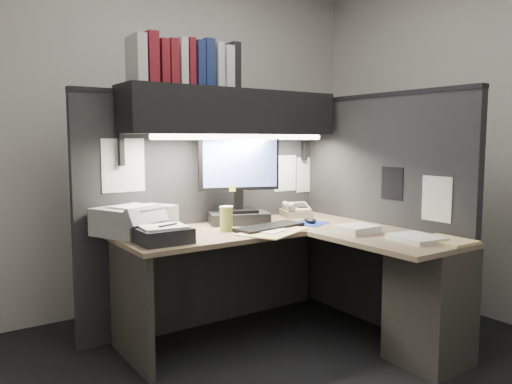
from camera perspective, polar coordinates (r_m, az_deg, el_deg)
floor at (r=3.06m, az=3.18°, el=-19.40°), size 3.50×3.50×0.00m
wall_back at (r=4.06m, az=-9.85°, el=6.46°), size 3.50×0.04×2.70m
wall_right at (r=4.08m, az=23.27°, el=6.06°), size 0.04×3.00×2.70m
partition_back at (r=3.60m, az=-5.45°, el=-2.21°), size 1.90×0.06×1.60m
partition_right at (r=3.61m, az=13.90°, el=-2.34°), size 0.06×1.50×1.60m
desk at (r=3.17m, az=9.46°, el=-10.03°), size 1.70×1.53×0.73m
overhead_shelf at (r=3.46m, az=-2.71°, el=9.11°), size 1.55×0.34×0.30m
task_light_tube at (r=3.33m, az=-1.42°, el=6.30°), size 1.32×0.04×0.04m
monitor at (r=3.45m, az=-1.97°, el=0.30°), size 0.54×0.37×0.60m
keyboard at (r=3.27m, az=1.56°, el=-4.04°), size 0.52×0.24×0.02m
mousepad at (r=3.50m, az=6.17°, el=-3.58°), size 0.29×0.28×0.00m
mouse at (r=3.49m, az=6.22°, el=-3.25°), size 0.07×0.11×0.04m
telephone at (r=3.80m, az=4.58°, el=-2.19°), size 0.26×0.26×0.08m
coffee_cup at (r=3.19m, az=-3.42°, el=-3.15°), size 0.08×0.08×0.15m
printer at (r=3.20m, az=-13.71°, el=-3.14°), size 0.53×0.50×0.17m
notebook_stack at (r=2.88m, az=-10.50°, el=-4.91°), size 0.29×0.24×0.09m
open_folder at (r=3.17m, az=1.93°, el=-4.53°), size 0.53×0.46×0.01m
paper_stack_a at (r=3.21m, az=11.42°, el=-4.16°), size 0.24×0.21×0.05m
paper_stack_b at (r=3.05m, az=17.84°, el=-5.05°), size 0.26×0.31×0.03m
manila_stack at (r=3.07m, az=20.93°, el=-5.20°), size 0.23×0.29×0.02m
binder_row at (r=3.33m, az=-8.01°, el=14.29°), size 0.72×0.25×0.31m
pinned_papers at (r=3.48m, az=3.14°, el=1.74°), size 1.76×1.31×0.51m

